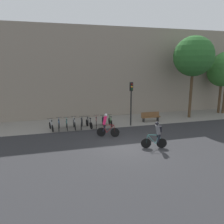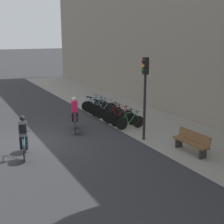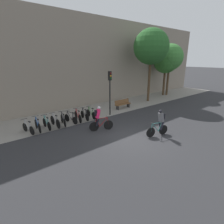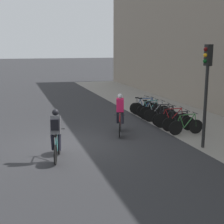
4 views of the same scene
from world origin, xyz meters
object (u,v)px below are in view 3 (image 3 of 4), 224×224
object	(u,v)px
parked_bike_1	(38,125)
cyclist_grey	(160,122)
parked_bike_7	(85,115)
traffic_light_pole	(110,85)
parked_bike_4	(63,120)
parked_bike_6	(78,116)
parked_bike_0	(28,128)
bench	(123,104)
parked_bike_2	(47,124)
parked_bike_5	(71,118)
cyclist_pink	(99,118)
parked_bike_3	(55,121)
parked_bike_8	(91,114)

from	to	relation	value
parked_bike_1	cyclist_grey	bearing A→B (deg)	-44.47
parked_bike_7	traffic_light_pole	distance (m)	3.33
parked_bike_4	parked_bike_6	xyz separation A→B (m)	(1.25, 0.00, 0.02)
parked_bike_0	bench	distance (m)	9.14
parked_bike_2	cyclist_grey	bearing A→B (deg)	-47.67
traffic_light_pole	parked_bike_4	bearing A→B (deg)	175.51
parked_bike_5	cyclist_pink	bearing A→B (deg)	-73.08
parked_bike_6	bench	world-z (taller)	parked_bike_6
parked_bike_6	parked_bike_5	bearing A→B (deg)	-179.91
traffic_light_pole	parked_bike_6	bearing A→B (deg)	173.67
parked_bike_3	bench	xyz separation A→B (m)	(7.25, 0.52, 0.06)
parked_bike_2	bench	distance (m)	7.89
parked_bike_4	parked_bike_0	bearing A→B (deg)	179.99
cyclist_pink	parked_bike_7	bearing A→B (deg)	80.71
parked_bike_7	traffic_light_pole	xyz separation A→B (m)	(2.42, -0.34, 2.27)
parked_bike_4	parked_bike_6	size ratio (longest dim) A/B	0.96
parked_bike_3	parked_bike_6	size ratio (longest dim) A/B	1.01
parked_bike_1	parked_bike_4	xyz separation A→B (m)	(1.88, -0.00, -0.02)
cyclist_grey	parked_bike_0	xyz separation A→B (m)	(-6.55, 5.82, -0.57)
traffic_light_pole	parked_bike_1	bearing A→B (deg)	176.86
parked_bike_4	parked_bike_5	xyz separation A→B (m)	(0.63, -0.00, -0.02)
cyclist_grey	parked_bike_6	size ratio (longest dim) A/B	1.02
cyclist_grey	parked_bike_3	world-z (taller)	cyclist_grey
parked_bike_8	traffic_light_pole	bearing A→B (deg)	-10.69
parked_bike_0	parked_bike_7	size ratio (longest dim) A/B	0.96
parked_bike_5	parked_bike_6	world-z (taller)	parked_bike_6
parked_bike_3	cyclist_pink	bearing A→B (deg)	-52.27
parked_bike_3	bench	world-z (taller)	parked_bike_3
parked_bike_2	parked_bike_3	size ratio (longest dim) A/B	0.93
parked_bike_5	traffic_light_pole	bearing A→B (deg)	-5.25
parked_bike_8	parked_bike_6	bearing A→B (deg)	-180.00
parked_bike_0	traffic_light_pole	world-z (taller)	traffic_light_pole
parked_bike_8	traffic_light_pole	distance (m)	2.91
cyclist_pink	traffic_light_pole	bearing A→B (deg)	39.29
parked_bike_5	parked_bike_7	xyz separation A→B (m)	(1.25, 0.00, 0.01)
parked_bike_6	parked_bike_8	xyz separation A→B (m)	(1.26, 0.00, -0.02)
parked_bike_5	parked_bike_8	world-z (taller)	parked_bike_8
parked_bike_5	traffic_light_pole	size ratio (longest dim) A/B	0.42
cyclist_pink	parked_bike_0	bearing A→B (deg)	145.89
parked_bike_0	parked_bike_3	xyz separation A→B (m)	(1.88, 0.00, 0.04)
parked_bike_1	parked_bike_2	bearing A→B (deg)	-0.05
parked_bike_3	parked_bike_7	xyz separation A→B (m)	(2.51, -0.00, -0.03)
parked_bike_4	traffic_light_pole	world-z (taller)	traffic_light_pole
parked_bike_3	parked_bike_8	world-z (taller)	parked_bike_3
cyclist_pink	parked_bike_0	xyz separation A→B (m)	(-3.95, 2.68, -0.57)
cyclist_grey	cyclist_pink	bearing A→B (deg)	129.62
parked_bike_3	parked_bike_5	xyz separation A→B (m)	(1.26, -0.00, -0.04)
parked_bike_3	traffic_light_pole	world-z (taller)	traffic_light_pole
parked_bike_2	parked_bike_8	distance (m)	3.76
parked_bike_0	parked_bike_8	size ratio (longest dim) A/B	0.95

